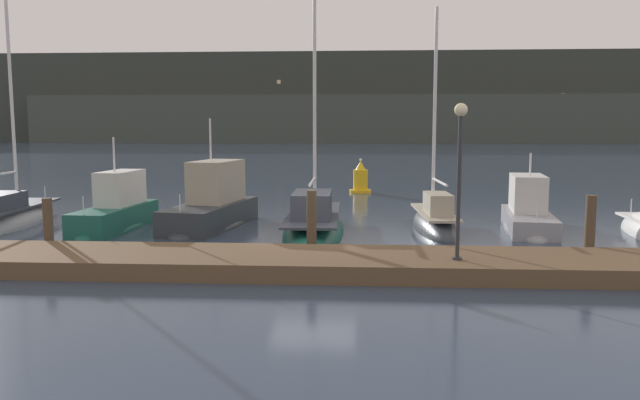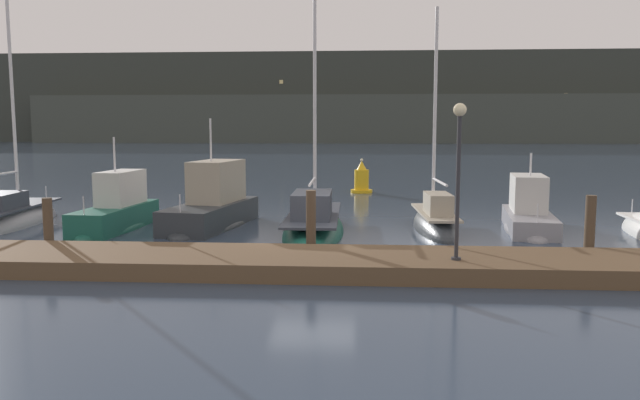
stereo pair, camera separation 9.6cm
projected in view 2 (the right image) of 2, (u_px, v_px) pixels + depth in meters
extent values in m
plane|color=#2D3D51|center=(313.00, 253.00, 18.36)|extent=(400.00, 400.00, 0.00)
cube|color=brown|center=(306.00, 263.00, 15.97)|extent=(38.23, 2.80, 0.45)
cylinder|color=#4C3D2D|center=(48.00, 226.00, 18.05)|extent=(0.28, 0.28, 1.65)
cylinder|color=#4C3D2D|center=(311.00, 224.00, 17.52)|extent=(0.28, 0.28, 1.92)
cylinder|color=#4C3D2D|center=(590.00, 229.00, 17.01)|extent=(0.28, 0.28, 1.84)
ellipsoid|color=gray|center=(13.00, 225.00, 23.50)|extent=(2.31, 6.65, 1.49)
cube|color=#333842|center=(12.00, 207.00, 23.42)|extent=(1.94, 5.58, 0.08)
cube|color=#333842|center=(1.00, 201.00, 22.60)|extent=(1.25, 2.17, 0.57)
cylinder|color=silver|center=(12.00, 90.00, 23.42)|extent=(0.12, 0.12, 8.75)
cylinder|color=silver|center=(46.00, 192.00, 26.37)|extent=(0.04, 0.04, 0.50)
ellipsoid|color=#195647|center=(116.00, 229.00, 22.43)|extent=(1.86, 5.26, 0.97)
cube|color=#195647|center=(115.00, 218.00, 22.38)|extent=(1.70, 4.74, 0.85)
cube|color=silver|center=(121.00, 188.00, 22.76)|extent=(1.17, 2.34, 1.23)
cube|color=black|center=(133.00, 180.00, 23.76)|extent=(0.91, 0.31, 0.55)
cylinder|color=silver|center=(114.00, 154.00, 22.21)|extent=(0.07, 0.07, 1.23)
cylinder|color=silver|center=(84.00, 206.00, 20.16)|extent=(0.04, 0.04, 0.60)
ellipsoid|color=#2D3338|center=(211.00, 227.00, 22.97)|extent=(2.96, 6.13, 0.94)
cube|color=#2D3338|center=(211.00, 215.00, 22.92)|extent=(2.70, 5.52, 0.88)
cube|color=#A39984|center=(217.00, 181.00, 23.34)|extent=(1.77, 2.78, 1.54)
cube|color=black|center=(228.00, 173.00, 24.45)|extent=(1.22, 0.49, 0.68)
cylinder|color=silver|center=(211.00, 140.00, 22.70)|extent=(0.07, 0.07, 1.56)
cylinder|color=silver|center=(180.00, 203.00, 20.45)|extent=(0.04, 0.04, 0.60)
ellipsoid|color=#195647|center=(314.00, 232.00, 21.84)|extent=(2.20, 7.60, 1.27)
cube|color=#333842|center=(314.00, 214.00, 21.76)|extent=(1.85, 6.38, 0.08)
cube|color=#333842|center=(312.00, 204.00, 20.81)|extent=(1.29, 2.44, 0.84)
cylinder|color=silver|center=(315.00, 65.00, 21.74)|extent=(0.12, 0.12, 10.38)
cylinder|color=silver|center=(312.00, 181.00, 20.81)|extent=(0.13, 2.83, 0.09)
cylinder|color=silver|center=(319.00, 196.00, 25.18)|extent=(0.04, 0.04, 0.50)
ellipsoid|color=#2D3338|center=(434.00, 230.00, 22.29)|extent=(1.57, 5.58, 1.49)
cube|color=#A39984|center=(435.00, 212.00, 22.21)|extent=(1.32, 4.68, 0.08)
cube|color=#A39984|center=(438.00, 204.00, 21.51)|extent=(0.87, 1.80, 0.72)
cylinder|color=silver|center=(435.00, 111.00, 22.22)|extent=(0.12, 0.12, 7.22)
cylinder|color=silver|center=(440.00, 182.00, 21.17)|extent=(0.21, 2.71, 0.09)
cylinder|color=silver|center=(425.00, 197.00, 24.70)|extent=(0.04, 0.04, 0.50)
ellipsoid|color=gray|center=(528.00, 230.00, 22.23)|extent=(2.38, 5.44, 0.98)
cube|color=gray|center=(529.00, 222.00, 22.19)|extent=(2.17, 4.90, 0.64)
cube|color=silver|center=(528.00, 193.00, 22.58)|extent=(1.44, 2.45, 1.30)
cube|color=black|center=(525.00, 185.00, 23.58)|extent=(1.02, 0.40, 0.58)
cylinder|color=silver|center=(531.00, 165.00, 22.05)|extent=(0.07, 0.07, 0.81)
cylinder|color=silver|center=(538.00, 213.00, 19.97)|extent=(0.04, 0.04, 0.60)
cylinder|color=silver|center=(632.00, 206.00, 23.09)|extent=(0.04, 0.04, 0.50)
cylinder|color=gold|center=(361.00, 191.00, 34.79)|extent=(1.21, 1.21, 0.16)
cylinder|color=gold|center=(362.00, 180.00, 34.72)|extent=(0.81, 0.81, 1.11)
cone|color=gold|center=(362.00, 165.00, 34.62)|extent=(0.56, 0.56, 0.50)
sphere|color=#F9EAB7|center=(362.00, 160.00, 34.59)|extent=(0.16, 0.16, 0.16)
cylinder|color=#2D2D33|center=(456.00, 258.00, 15.27)|extent=(0.24, 0.24, 0.06)
cylinder|color=#2D2D33|center=(458.00, 187.00, 15.07)|extent=(0.10, 0.10, 3.44)
sphere|color=#F9EAB7|center=(460.00, 110.00, 14.84)|extent=(0.32, 0.32, 0.32)
cube|color=#333833|center=(357.00, 99.00, 143.10)|extent=(240.00, 16.00, 19.74)
cube|color=#3F463F|center=(367.00, 119.00, 133.60)|extent=(144.00, 10.00, 10.13)
cube|color=#F4DB8C|center=(234.00, 112.00, 137.30)|extent=(0.80, 0.10, 0.80)
cube|color=#F4DB8C|center=(445.00, 132.00, 134.72)|extent=(0.80, 0.10, 0.80)
cube|color=#F4DB8C|center=(281.00, 82.00, 135.83)|extent=(0.80, 0.10, 0.80)
cube|color=#F4DB8C|center=(598.00, 100.00, 131.77)|extent=(0.80, 0.10, 0.80)
cube|color=#F4DB8C|center=(589.00, 115.00, 132.26)|extent=(0.80, 0.10, 0.80)
cube|color=#F4DB8C|center=(313.00, 129.00, 136.57)|extent=(0.80, 0.10, 0.80)
cube|color=#F4DB8C|center=(316.00, 121.00, 136.34)|extent=(0.80, 0.10, 0.80)
cube|color=#F4DB8C|center=(566.00, 95.00, 132.10)|extent=(0.80, 0.10, 0.80)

